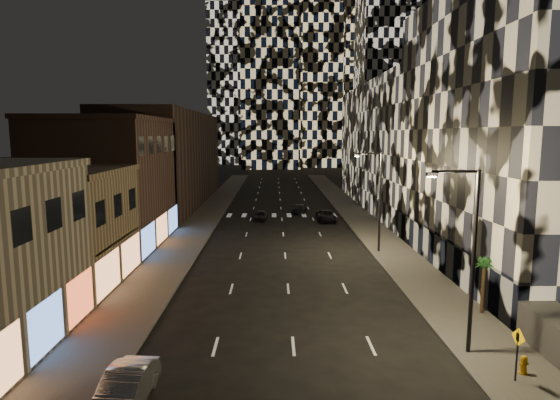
{
  "coord_description": "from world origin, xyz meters",
  "views": [
    {
      "loc": [
        -0.96,
        -11.69,
        10.79
      ],
      "look_at": [
        -0.55,
        22.17,
        6.0
      ],
      "focal_mm": 30.0,
      "sensor_mm": 36.0,
      "label": 1
    }
  ],
  "objects_px": {
    "car_dark_rightlane": "(326,216)",
    "palm_tree": "(484,267)",
    "ped_sign": "(518,346)",
    "streetlight_near": "(469,249)",
    "car_silver_parked": "(125,389)",
    "car_dark_oncoming": "(300,208)",
    "streetlight_far": "(378,195)",
    "car_dark_midlane": "(261,215)",
    "fire_hydrant": "(524,365)"
  },
  "relations": [
    {
      "from": "car_silver_parked",
      "to": "car_dark_oncoming",
      "type": "distance_m",
      "value": 47.11
    },
    {
      "from": "car_dark_midlane",
      "to": "car_dark_rightlane",
      "type": "xyz_separation_m",
      "value": [
        8.16,
        -0.63,
        0.05
      ]
    },
    {
      "from": "streetlight_far",
      "to": "palm_tree",
      "type": "distance_m",
      "value": 15.46
    },
    {
      "from": "palm_tree",
      "to": "ped_sign",
      "type": "bearing_deg",
      "value": -104.2
    },
    {
      "from": "car_dark_oncoming",
      "to": "car_dark_rightlane",
      "type": "xyz_separation_m",
      "value": [
        2.97,
        -6.14,
        0.05
      ]
    },
    {
      "from": "car_dark_oncoming",
      "to": "ped_sign",
      "type": "bearing_deg",
      "value": 106.75
    },
    {
      "from": "streetlight_far",
      "to": "car_silver_parked",
      "type": "xyz_separation_m",
      "value": [
        -15.28,
        -24.3,
        -4.61
      ]
    },
    {
      "from": "car_dark_oncoming",
      "to": "car_silver_parked",
      "type": "bearing_deg",
      "value": 86.27
    },
    {
      "from": "car_dark_midlane",
      "to": "car_dark_oncoming",
      "type": "relative_size",
      "value": 0.85
    },
    {
      "from": "ped_sign",
      "to": "streetlight_near",
      "type": "bearing_deg",
      "value": 101.88
    },
    {
      "from": "car_dark_rightlane",
      "to": "palm_tree",
      "type": "xyz_separation_m",
      "value": [
        6.0,
        -30.66,
        2.28
      ]
    },
    {
      "from": "car_dark_midlane",
      "to": "ped_sign",
      "type": "bearing_deg",
      "value": -68.59
    },
    {
      "from": "streetlight_near",
      "to": "car_silver_parked",
      "type": "bearing_deg",
      "value": -164.3
    },
    {
      "from": "car_silver_parked",
      "to": "ped_sign",
      "type": "xyz_separation_m",
      "value": [
        16.44,
        1.52,
        1.0
      ]
    },
    {
      "from": "car_silver_parked",
      "to": "fire_hydrant",
      "type": "relative_size",
      "value": 5.31
    },
    {
      "from": "ped_sign",
      "to": "fire_hydrant",
      "type": "bearing_deg",
      "value": 31.15
    },
    {
      "from": "streetlight_near",
      "to": "car_silver_parked",
      "type": "relative_size",
      "value": 1.99
    },
    {
      "from": "streetlight_far",
      "to": "fire_hydrant",
      "type": "height_order",
      "value": "streetlight_far"
    },
    {
      "from": "car_dark_oncoming",
      "to": "palm_tree",
      "type": "distance_m",
      "value": 37.95
    },
    {
      "from": "fire_hydrant",
      "to": "ped_sign",
      "type": "xyz_separation_m",
      "value": [
        -0.67,
        -0.6,
        1.2
      ]
    },
    {
      "from": "streetlight_near",
      "to": "fire_hydrant",
      "type": "relative_size",
      "value": 10.58
    },
    {
      "from": "car_dark_rightlane",
      "to": "ped_sign",
      "type": "relative_size",
      "value": 2.0
    },
    {
      "from": "fire_hydrant",
      "to": "car_dark_rightlane",
      "type": "bearing_deg",
      "value": 97.06
    },
    {
      "from": "car_dark_oncoming",
      "to": "streetlight_far",
      "type": "bearing_deg",
      "value": 112.77
    },
    {
      "from": "fire_hydrant",
      "to": "palm_tree",
      "type": "xyz_separation_m",
      "value": [
        1.31,
        7.23,
        2.39
      ]
    },
    {
      "from": "streetlight_near",
      "to": "car_dark_rightlane",
      "type": "height_order",
      "value": "streetlight_near"
    },
    {
      "from": "streetlight_far",
      "to": "car_dark_rightlane",
      "type": "relative_size",
      "value": 1.89
    },
    {
      "from": "palm_tree",
      "to": "car_silver_parked",
      "type": "bearing_deg",
      "value": -153.08
    },
    {
      "from": "car_dark_midlane",
      "to": "car_silver_parked",
      "type": "bearing_deg",
      "value": -91.87
    },
    {
      "from": "car_dark_midlane",
      "to": "fire_hydrant",
      "type": "xyz_separation_m",
      "value": [
        12.85,
        -38.51,
        -0.06
      ]
    },
    {
      "from": "car_dark_midlane",
      "to": "palm_tree",
      "type": "xyz_separation_m",
      "value": [
        14.17,
        -31.29,
        2.33
      ]
    },
    {
      "from": "car_dark_rightlane",
      "to": "palm_tree",
      "type": "relative_size",
      "value": 1.41
    },
    {
      "from": "car_silver_parked",
      "to": "streetlight_near",
      "type": "bearing_deg",
      "value": 18.7
    },
    {
      "from": "streetlight_near",
      "to": "car_dark_rightlane",
      "type": "bearing_deg",
      "value": 94.57
    },
    {
      "from": "car_dark_oncoming",
      "to": "car_dark_midlane",
      "type": "bearing_deg",
      "value": 54.55
    },
    {
      "from": "streetlight_far",
      "to": "car_silver_parked",
      "type": "bearing_deg",
      "value": -122.17
    },
    {
      "from": "streetlight_near",
      "to": "car_dark_midlane",
      "type": "distance_m",
      "value": 38.27
    },
    {
      "from": "car_dark_midlane",
      "to": "ped_sign",
      "type": "xyz_separation_m",
      "value": [
        12.18,
        -39.12,
        1.14
      ]
    },
    {
      "from": "car_dark_midlane",
      "to": "car_dark_rightlane",
      "type": "distance_m",
      "value": 8.19
    },
    {
      "from": "streetlight_far",
      "to": "car_dark_rightlane",
      "type": "xyz_separation_m",
      "value": [
        -2.86,
        15.72,
        -4.69
      ]
    },
    {
      "from": "car_dark_rightlane",
      "to": "streetlight_near",
      "type": "bearing_deg",
      "value": -85.74
    },
    {
      "from": "car_dark_midlane",
      "to": "ped_sign",
      "type": "relative_size",
      "value": 1.5
    },
    {
      "from": "car_silver_parked",
      "to": "palm_tree",
      "type": "distance_m",
      "value": 20.78
    },
    {
      "from": "ped_sign",
      "to": "palm_tree",
      "type": "distance_m",
      "value": 8.17
    },
    {
      "from": "car_dark_midlane",
      "to": "fire_hydrant",
      "type": "bearing_deg",
      "value": -67.43
    },
    {
      "from": "car_silver_parked",
      "to": "palm_tree",
      "type": "relative_size",
      "value": 1.34
    },
    {
      "from": "streetlight_near",
      "to": "streetlight_far",
      "type": "bearing_deg",
      "value": 90.0
    },
    {
      "from": "streetlight_near",
      "to": "car_silver_parked",
      "type": "xyz_separation_m",
      "value": [
        -15.28,
        -4.3,
        -4.61
      ]
    },
    {
      "from": "streetlight_near",
      "to": "car_dark_oncoming",
      "type": "xyz_separation_m",
      "value": [
        -5.82,
        41.86,
        -4.74
      ]
    },
    {
      "from": "car_dark_oncoming",
      "to": "palm_tree",
      "type": "bearing_deg",
      "value": 111.55
    }
  ]
}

